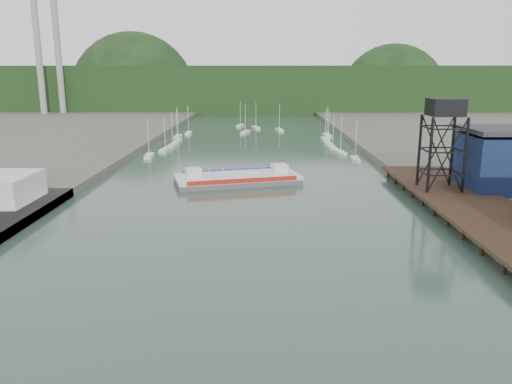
{
  "coord_description": "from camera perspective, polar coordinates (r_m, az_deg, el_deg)",
  "views": [
    {
      "loc": [
        3.14,
        -29.88,
        22.55
      ],
      "look_at": [
        2.22,
        47.21,
        4.0
      ],
      "focal_mm": 35.0,
      "sensor_mm": 36.0,
      "label": 1
    }
  ],
  "objects": [
    {
      "name": "east_pier",
      "position": [
        84.73,
        24.22,
        -1.8
      ],
      "size": [
        14.0,
        70.0,
        2.45
      ],
      "color": "black",
      "rests_on": "ground"
    },
    {
      "name": "lift_tower",
      "position": [
        93.73,
        20.79,
        8.44
      ],
      "size": [
        6.5,
        6.5,
        16.0
      ],
      "color": "black",
      "rests_on": "east_pier"
    },
    {
      "name": "marina_sailboats",
      "position": [
        169.83,
        -0.36,
        6.02
      ],
      "size": [
        57.71,
        92.65,
        0.9
      ],
      "color": "silver",
      "rests_on": "ground"
    },
    {
      "name": "smokestacks",
      "position": [
        284.27,
        -22.6,
        14.03
      ],
      "size": [
        11.2,
        8.2,
        60.0
      ],
      "color": "gray",
      "rests_on": "ground"
    },
    {
      "name": "distant_hills",
      "position": [
        331.53,
        -0.56,
        11.42
      ],
      "size": [
        500.0,
        120.0,
        80.0
      ],
      "color": "black",
      "rests_on": "ground"
    },
    {
      "name": "chain_ferry",
      "position": [
        103.77,
        -2.13,
        1.56
      ],
      "size": [
        27.17,
        16.64,
        3.65
      ],
      "rotation": [
        0.0,
        0.0,
        0.27
      ],
      "color": "#545356",
      "rests_on": "ground"
    }
  ]
}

